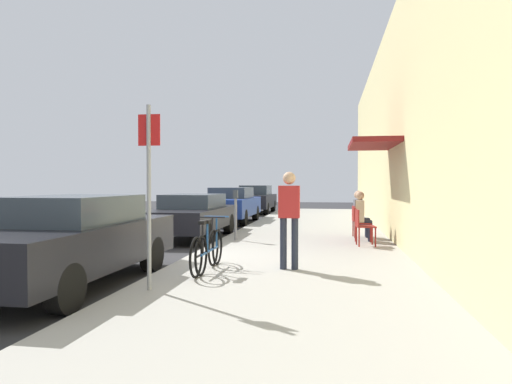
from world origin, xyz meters
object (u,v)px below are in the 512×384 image
at_px(parked_car_2, 231,204).
at_px(cafe_chair_2, 358,219).
at_px(street_sign, 149,182).
at_px(cafe_chair_0, 362,225).
at_px(parked_car_1, 192,215).
at_px(bicycle_1, 205,251).
at_px(seated_patron_2, 360,212).
at_px(seated_patron_1, 362,214).
at_px(parking_meter, 236,211).
at_px(cafe_chair_1, 360,222).
at_px(parked_car_0, 71,239).
at_px(parked_car_3, 256,199).
at_px(bicycle_0, 210,249).
at_px(pedestrian_standing, 289,212).

distance_m(parked_car_2, cafe_chair_2, 7.07).
xyz_separation_m(street_sign, cafe_chair_0, (3.28, 5.04, -1.02)).
distance_m(parked_car_1, parked_car_2, 5.24).
height_order(bicycle_1, seated_patron_2, seated_patron_2).
bearing_deg(seated_patron_1, parked_car_2, 128.84).
relative_size(parking_meter, cafe_chair_1, 1.52).
bearing_deg(cafe_chair_0, parked_car_0, -136.30).
xyz_separation_m(parked_car_2, street_sign, (1.50, -11.98, 0.88)).
xyz_separation_m(parked_car_2, seated_patron_1, (4.84, -6.01, 0.06)).
relative_size(seated_patron_1, cafe_chair_2, 1.48).
relative_size(parked_car_3, seated_patron_2, 3.41).
xyz_separation_m(parked_car_1, street_sign, (1.50, -6.74, 0.95)).
xyz_separation_m(parked_car_1, seated_patron_2, (4.84, 0.04, 0.13)).
relative_size(parked_car_2, bicycle_0, 2.57).
xyz_separation_m(parked_car_1, parked_car_3, (0.00, 11.36, 0.08)).
xyz_separation_m(parked_car_3, seated_patron_1, (4.84, -12.13, 0.04)).
bearing_deg(seated_patron_2, parked_car_1, -179.54).
height_order(bicycle_0, cafe_chair_0, bicycle_0).
bearing_deg(pedestrian_standing, bicycle_0, -168.70).
relative_size(cafe_chair_1, seated_patron_1, 0.67).
distance_m(parked_car_0, parking_meter, 5.36).
bearing_deg(cafe_chair_0, bicycle_1, -127.85).
xyz_separation_m(parking_meter, cafe_chair_1, (3.23, 0.37, -0.26)).
xyz_separation_m(parking_meter, seated_patron_1, (3.29, 0.37, -0.07)).
bearing_deg(parked_car_1, cafe_chair_2, 0.41).
bearing_deg(parked_car_1, seated_patron_2, 0.46).
xyz_separation_m(parked_car_2, cafe_chair_1, (4.78, -6.01, -0.13)).
xyz_separation_m(parking_meter, bicycle_1, (0.38, -4.23, -0.41)).
relative_size(parked_car_0, parked_car_3, 1.00).
bearing_deg(cafe_chair_1, parked_car_2, 128.51).
bearing_deg(parked_car_2, parked_car_3, 90.00).
relative_size(cafe_chair_2, seated_patron_2, 0.67).
bearing_deg(parked_car_3, parked_car_0, -90.00).
bearing_deg(cafe_chair_1, parked_car_1, 170.85).
xyz_separation_m(parked_car_3, seated_patron_2, (4.84, -11.32, 0.04)).
bearing_deg(parked_car_2, parked_car_1, -90.00).
height_order(parked_car_1, parking_meter, parking_meter).
bearing_deg(street_sign, parked_car_1, 102.55).
bearing_deg(cafe_chair_0, parked_car_3, 110.11).
bearing_deg(seated_patron_2, bicycle_1, -118.30).
distance_m(parking_meter, pedestrian_standing, 4.18).
bearing_deg(parked_car_2, cafe_chair_0, -55.43).
height_order(bicycle_1, pedestrian_standing, pedestrian_standing).
distance_m(parked_car_2, parked_car_3, 6.12).
height_order(parked_car_2, pedestrian_standing, pedestrian_standing).
distance_m(seated_patron_1, cafe_chair_2, 0.83).
relative_size(parked_car_2, cafe_chair_0, 5.06).
xyz_separation_m(parked_car_3, street_sign, (1.50, -18.10, 0.87)).
bearing_deg(parked_car_1, cafe_chair_1, -9.15).
bearing_deg(street_sign, parked_car_0, 162.62).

